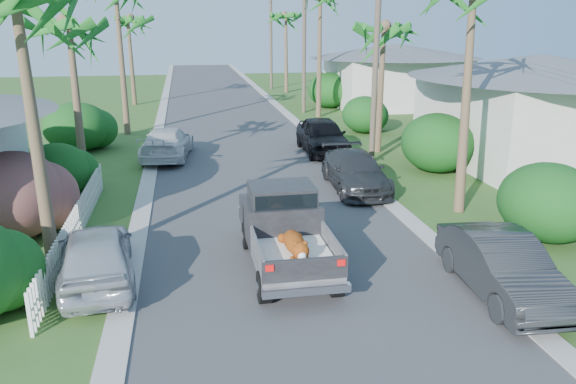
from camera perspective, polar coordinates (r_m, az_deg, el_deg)
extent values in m
plane|color=#365B22|center=(12.82, 3.04, -11.96)|extent=(120.00, 120.00, 0.00)
cube|color=#38383A|center=(36.53, -6.10, 7.10)|extent=(8.00, 100.00, 0.02)
cube|color=#A5A39E|center=(36.47, -12.90, 6.78)|extent=(0.60, 100.00, 0.06)
cube|color=#A5A39E|center=(37.09, 0.58, 7.37)|extent=(0.60, 100.00, 0.06)
cylinder|color=black|center=(13.01, -2.46, -9.61)|extent=(0.28, 0.76, 0.76)
cylinder|color=black|center=(13.32, 4.89, -8.99)|extent=(0.28, 0.76, 0.76)
cylinder|color=black|center=(15.96, -4.10, -4.46)|extent=(0.28, 0.76, 0.76)
cylinder|color=black|center=(16.22, 1.89, -4.07)|extent=(0.28, 0.76, 0.76)
cube|color=slate|center=(13.61, 0.72, -7.22)|extent=(1.90, 2.40, 0.24)
cube|color=slate|center=(13.33, -3.18, -6.01)|extent=(0.06, 2.40, 0.55)
cube|color=slate|center=(13.66, 4.53, -5.46)|extent=(0.06, 2.40, 0.55)
cube|color=black|center=(12.42, 1.77, -7.88)|extent=(1.92, 0.08, 0.52)
cube|color=silver|center=(12.47, 1.91, -9.97)|extent=(1.98, 0.18, 0.18)
cube|color=red|center=(12.20, -1.88, -7.75)|extent=(0.18, 0.05, 0.14)
cube|color=red|center=(12.51, 5.44, -7.16)|extent=(0.18, 0.05, 0.14)
cube|color=black|center=(15.14, -0.63, -2.92)|extent=(1.94, 1.65, 1.10)
cube|color=black|center=(14.91, -0.64, -0.28)|extent=(1.70, 1.35, 0.55)
cube|color=black|center=(14.29, -0.18, -1.17)|extent=(1.60, 0.05, 0.45)
cube|color=black|center=(16.35, -1.37, -1.95)|extent=(1.94, 1.20, 0.80)
cube|color=white|center=(13.53, 0.72, -6.45)|extent=(1.70, 2.10, 0.16)
ellipsoid|color=orange|center=(13.51, 0.64, -5.12)|extent=(0.48, 1.25, 0.43)
sphere|color=orange|center=(12.80, 1.29, -6.02)|extent=(0.40, 0.40, 0.40)
ellipsoid|color=white|center=(13.55, 0.64, -5.51)|extent=(0.32, 0.86, 0.18)
imported|color=#272A2C|center=(14.09, 20.89, -7.09)|extent=(1.76, 4.45, 1.44)
imported|color=#2A2C2F|center=(21.60, 6.85, 2.07)|extent=(2.13, 4.86, 1.39)
imported|color=black|center=(27.56, 3.52, 5.71)|extent=(2.04, 4.97, 1.69)
imported|color=silver|center=(14.53, -18.90, -6.09)|extent=(2.25, 4.50, 1.47)
imported|color=silver|center=(26.94, -12.19, 4.85)|extent=(2.67, 5.24, 1.46)
cone|color=brown|center=(14.59, -24.26, 4.81)|extent=(0.36, 0.71, 7.01)
cone|color=brown|center=(23.48, -20.65, 8.30)|extent=(0.36, 0.61, 6.21)
cone|color=brown|center=(33.14, -16.54, 12.47)|extent=(0.36, 0.36, 8.00)
cone|color=brown|center=(45.16, -15.63, 12.60)|extent=(0.36, 0.75, 6.51)
cone|color=brown|center=(19.30, 17.64, 8.88)|extent=(0.36, 0.73, 7.51)
cone|color=brown|center=(27.70, 9.38, 10.10)|extent=(0.36, 0.54, 6.01)
cone|color=brown|center=(38.02, 3.20, 13.75)|extent=(0.36, 0.36, 8.20)
cone|color=brown|center=(51.80, -0.20, 13.84)|extent=(0.36, 0.63, 6.81)
ellipsoid|color=#B81A54|center=(18.33, -26.20, -0.33)|extent=(3.00, 3.30, 2.60)
ellipsoid|color=#134415|center=(22.05, -22.46, 2.01)|extent=(2.40, 2.64, 2.00)
ellipsoid|color=#134415|center=(29.81, -20.66, 6.21)|extent=(3.20, 3.52, 2.40)
ellipsoid|color=#134415|center=(18.01, 24.95, -0.95)|extent=(2.80, 3.08, 2.30)
ellipsoid|color=#134415|center=(24.78, 14.90, 4.86)|extent=(3.00, 3.30, 2.50)
ellipsoid|color=#134415|center=(32.94, 7.79, 7.80)|extent=(2.60, 2.86, 2.10)
ellipsoid|color=#134415|center=(42.56, 4.26, 10.29)|extent=(3.20, 3.52, 2.60)
cube|color=white|center=(17.68, -20.67, -2.98)|extent=(0.10, 11.00, 1.00)
cube|color=silver|center=(28.09, 23.86, 6.71)|extent=(8.00, 9.00, 3.80)
cone|color=#595B60|center=(27.82, 24.45, 11.56)|extent=(6.48, 6.48, 1.00)
cube|color=silver|center=(44.03, 10.70, 10.92)|extent=(9.00, 8.00, 3.60)
cone|color=#595B60|center=(43.86, 10.87, 13.91)|extent=(6.48, 6.48, 1.00)
cylinder|color=brown|center=(25.35, 8.90, 12.91)|extent=(0.26, 0.26, 9.00)
cylinder|color=brown|center=(39.81, 1.65, 14.49)|extent=(0.26, 0.26, 9.00)
cylinder|color=brown|center=(54.56, -1.74, 15.15)|extent=(0.26, 0.26, 9.00)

